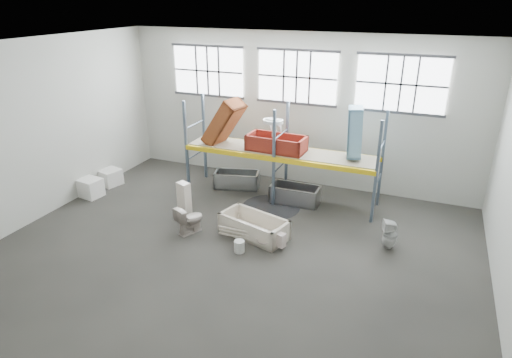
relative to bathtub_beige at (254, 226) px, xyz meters
The scene contains 33 objects.
floor 1.00m from the bathtub_beige, 100.74° to the right, with size 12.00×10.00×0.10m, color #423F39.
ceiling 4.87m from the bathtub_beige, 100.74° to the right, with size 12.00×10.00×0.10m, color silver.
wall_back 4.69m from the bathtub_beige, 92.44° to the left, with size 12.00×0.10×5.00m, color #B6B5A8.
wall_front 6.38m from the bathtub_beige, 91.68° to the right, with size 12.00×0.10×5.00m, color #A4A497.
wall_left 6.68m from the bathtub_beige, behind, with size 0.10×10.00×5.00m, color beige.
window_left 6.21m from the bathtub_beige, 130.07° to the left, with size 2.60×0.04×1.60m, color white.
window_mid 5.22m from the bathtub_beige, 92.51° to the left, with size 2.60×0.04×1.60m, color white.
window_right 6.03m from the bathtub_beige, 53.00° to the left, with size 2.60×0.04×1.60m, color white.
rack_upright_la 3.94m from the bathtub_beige, 148.15° to the left, with size 0.08×0.08×3.00m, color slate.
rack_upright_lb 4.65m from the bathtub_beige, 135.02° to the left, with size 0.08×0.08×3.00m, color slate.
rack_upright_ma 2.33m from the bathtub_beige, 95.09° to the left, with size 0.08×0.08×3.00m, color slate.
rack_upright_mb 3.41m from the bathtub_beige, 93.17° to the left, with size 0.08×0.08×3.00m, color slate.
rack_upright_ra 3.66m from the bathtub_beige, 34.94° to the left, with size 0.08×0.08×3.00m, color slate.
rack_upright_rb 4.42m from the bathtub_beige, 48.33° to the left, with size 0.08×0.08×3.00m, color slate.
rack_beam_front 2.33m from the bathtub_beige, 95.09° to the left, with size 6.00×0.10×0.14m, color yellow.
rack_beam_back 3.41m from the bathtub_beige, 93.17° to the left, with size 6.00×0.10×0.14m, color yellow.
shelf_deck 2.89m from the bathtub_beige, 93.91° to the left, with size 5.90×1.10×0.03m, color gray.
wet_patch 1.80m from the bathtub_beige, 95.66° to the left, with size 1.80×1.80×0.00m, color black.
bathtub_beige is the anchor object (origin of this frame).
cistern_spare 0.93m from the bathtub_beige, 25.72° to the right, with size 0.38×0.18×0.36m, color beige.
sink_in_tub 0.69m from the bathtub_beige, 43.39° to the right, with size 0.47×0.47×0.16m, color beige.
toilet_beige 1.76m from the bathtub_beige, 163.10° to the right, with size 0.44×0.78×0.79m, color beige.
cistern_tall 2.21m from the bathtub_beige, behind, with size 0.37×0.24×1.15m, color beige.
toilet_white 3.53m from the bathtub_beige, 11.48° to the left, with size 0.36×0.37×0.79m, color silver.
steel_tub_left 3.30m from the bathtub_beige, 122.62° to the left, with size 1.48×0.69×0.54m, color #B7BBBF, non-canonical shape.
steel_tub_right 2.41m from the bathtub_beige, 80.55° to the left, with size 1.50×0.70×0.55m, color #9FA0A5, non-canonical shape.
rust_tub_flat 2.94m from the bathtub_beige, 96.57° to the left, with size 1.79×0.84×0.50m, color maroon, non-canonical shape.
rust_tub_tilted 3.76m from the bathtub_beige, 129.90° to the left, with size 1.66×0.78×0.47m, color #975D24, non-canonical shape.
sink_on_shelf 3.00m from the bathtub_beige, 98.65° to the left, with size 0.62×0.48×0.55m, color silver.
blue_tub_upright 3.96m from the bathtub_beige, 52.68° to the left, with size 1.44×0.68×0.41m, color #77ABC9, non-canonical shape.
bucket 0.93m from the bathtub_beige, 91.20° to the right, with size 0.27×0.27×0.31m, color beige.
carton_near 5.85m from the bathtub_beige, behind, with size 0.69×0.59×0.59m, color white.
carton_far 6.04m from the bathtub_beige, 167.22° to the left, with size 0.64×0.64×0.53m, color silver.
Camera 1 is at (4.19, -8.71, 6.03)m, focal length 30.91 mm.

